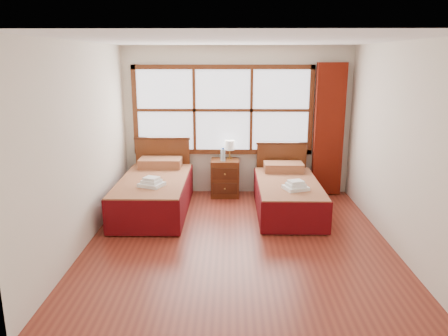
{
  "coord_description": "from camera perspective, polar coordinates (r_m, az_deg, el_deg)",
  "views": [
    {
      "loc": [
        -0.11,
        -5.45,
        2.41
      ],
      "look_at": [
        -0.2,
        0.7,
        0.84
      ],
      "focal_mm": 35.0,
      "sensor_mm": 36.0,
      "label": 1
    }
  ],
  "objects": [
    {
      "name": "wall_back",
      "position": [
        7.78,
        1.7,
        6.13
      ],
      "size": [
        4.0,
        0.0,
        4.0
      ],
      "primitive_type": "plane",
      "rotation": [
        1.57,
        0.0,
        0.0
      ],
      "color": "silver",
      "rests_on": "floor"
    },
    {
      "name": "bottle_near",
      "position": [
        7.56,
        -0.22,
        1.74
      ],
      "size": [
        0.06,
        0.06,
        0.23
      ],
      "color": "#A5C5D4",
      "rests_on": "nightstand"
    },
    {
      "name": "wall_left",
      "position": [
        5.87,
        -17.93,
        2.75
      ],
      "size": [
        0.0,
        4.5,
        4.5
      ],
      "primitive_type": "plane",
      "rotation": [
        1.57,
        0.0,
        1.57
      ],
      "color": "silver",
      "rests_on": "floor"
    },
    {
      "name": "wall_right",
      "position": [
        5.95,
        21.67,
        2.57
      ],
      "size": [
        0.0,
        4.5,
        4.5
      ],
      "primitive_type": "plane",
      "rotation": [
        1.57,
        0.0,
        -1.57
      ],
      "color": "silver",
      "rests_on": "floor"
    },
    {
      "name": "curtain",
      "position": [
        7.85,
        13.51,
        4.85
      ],
      "size": [
        0.5,
        0.16,
        2.3
      ],
      "primitive_type": "cube",
      "color": "#68160A",
      "rests_on": "wall_back"
    },
    {
      "name": "bed_right",
      "position": [
        7.03,
        8.27,
        -3.36
      ],
      "size": [
        0.98,
        2.0,
        0.94
      ],
      "color": "#3E1C0D",
      "rests_on": "floor"
    },
    {
      "name": "nightstand",
      "position": [
        7.73,
        0.14,
        -1.29
      ],
      "size": [
        0.49,
        0.48,
        0.66
      ],
      "color": "#592A13",
      "rests_on": "floor"
    },
    {
      "name": "bottle_far",
      "position": [
        7.53,
        -0.07,
        1.71
      ],
      "size": [
        0.06,
        0.06,
        0.24
      ],
      "color": "#A5C5D4",
      "rests_on": "nightstand"
    },
    {
      "name": "ceiling",
      "position": [
        5.45,
        2.12,
        16.34
      ],
      "size": [
        4.5,
        4.5,
        0.0
      ],
      "primitive_type": "plane",
      "rotation": [
        3.14,
        0.0,
        0.0
      ],
      "color": "white",
      "rests_on": "wall_back"
    },
    {
      "name": "towels_right",
      "position": [
        6.53,
        9.36,
        -2.33
      ],
      "size": [
        0.41,
        0.38,
        0.14
      ],
      "rotation": [
        0.0,
        0.0,
        0.35
      ],
      "color": "white",
      "rests_on": "bed_right"
    },
    {
      "name": "floor",
      "position": [
        5.96,
        1.89,
        -9.52
      ],
      "size": [
        4.5,
        4.5,
        0.0
      ],
      "primitive_type": "plane",
      "color": "maroon",
      "rests_on": "ground"
    },
    {
      "name": "lamp",
      "position": [
        7.7,
        0.75,
        2.93
      ],
      "size": [
        0.17,
        0.17,
        0.33
      ],
      "color": "#B6843A",
      "rests_on": "nightstand"
    },
    {
      "name": "bed_left",
      "position": [
        7.07,
        -9.04,
        -3.09
      ],
      "size": [
        1.06,
        2.08,
        1.03
      ],
      "color": "#3E1C0D",
      "rests_on": "floor"
    },
    {
      "name": "towels_left",
      "position": [
        6.54,
        -9.44,
        -1.89
      ],
      "size": [
        0.42,
        0.39,
        0.14
      ],
      "rotation": [
        0.0,
        0.0,
        -0.4
      ],
      "color": "white",
      "rests_on": "bed_left"
    },
    {
      "name": "window",
      "position": [
        7.71,
        -0.16,
        7.56
      ],
      "size": [
        3.16,
        0.06,
        1.56
      ],
      "color": "white",
      "rests_on": "wall_back"
    }
  ]
}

